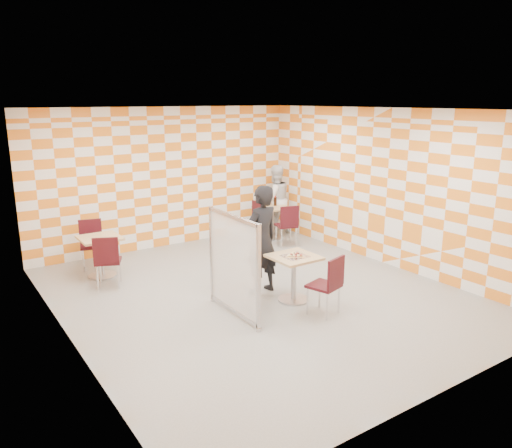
{
  "coord_description": "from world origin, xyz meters",
  "views": [
    {
      "loc": [
        -4.36,
        -6.41,
        3.16
      ],
      "look_at": [
        0.1,
        0.2,
        1.15
      ],
      "focal_mm": 35.0,
      "sensor_mm": 36.0,
      "label": 1
    }
  ],
  "objects_px": {
    "chair_empty_far": "(91,240)",
    "partition": "(234,265)",
    "chair_second_front": "(288,222)",
    "chair_empty_near": "(107,258)",
    "soda_bottle": "(275,201)",
    "second_table": "(272,217)",
    "empty_table": "(101,250)",
    "main_table": "(294,270)",
    "man_dark": "(261,240)",
    "man_white": "(275,199)",
    "chair_second_side": "(254,219)",
    "chair_main_front": "(329,281)",
    "sport_bottle": "(263,203)"
  },
  "relations": [
    {
      "from": "second_table",
      "to": "partition",
      "type": "xyz_separation_m",
      "value": [
        -2.97,
        -3.15,
        0.28
      ]
    },
    {
      "from": "empty_table",
      "to": "chair_main_front",
      "type": "distance_m",
      "value": 4.25
    },
    {
      "from": "main_table",
      "to": "soda_bottle",
      "type": "bearing_deg",
      "value": 58.31
    },
    {
      "from": "chair_empty_near",
      "to": "partition",
      "type": "bearing_deg",
      "value": -61.0
    },
    {
      "from": "chair_main_front",
      "to": "partition",
      "type": "relative_size",
      "value": 0.6
    },
    {
      "from": "chair_empty_near",
      "to": "man_dark",
      "type": "bearing_deg",
      "value": -38.24
    },
    {
      "from": "chair_empty_near",
      "to": "soda_bottle",
      "type": "relative_size",
      "value": 4.02
    },
    {
      "from": "second_table",
      "to": "man_white",
      "type": "relative_size",
      "value": 0.46
    },
    {
      "from": "chair_main_front",
      "to": "man_dark",
      "type": "bearing_deg",
      "value": 102.64
    },
    {
      "from": "chair_second_front",
      "to": "second_table",
      "type": "bearing_deg",
      "value": 81.24
    },
    {
      "from": "empty_table",
      "to": "chair_empty_far",
      "type": "bearing_deg",
      "value": 88.44
    },
    {
      "from": "sport_bottle",
      "to": "soda_bottle",
      "type": "distance_m",
      "value": 0.29
    },
    {
      "from": "chair_second_front",
      "to": "chair_empty_near",
      "type": "height_order",
      "value": "same"
    },
    {
      "from": "sport_bottle",
      "to": "chair_empty_near",
      "type": "bearing_deg",
      "value": -164.17
    },
    {
      "from": "empty_table",
      "to": "partition",
      "type": "height_order",
      "value": "partition"
    },
    {
      "from": "empty_table",
      "to": "partition",
      "type": "xyz_separation_m",
      "value": [
        1.11,
        -2.79,
        0.28
      ]
    },
    {
      "from": "second_table",
      "to": "chair_second_side",
      "type": "bearing_deg",
      "value": -174.09
    },
    {
      "from": "chair_main_front",
      "to": "chair_second_side",
      "type": "relative_size",
      "value": 1.0
    },
    {
      "from": "chair_second_front",
      "to": "man_dark",
      "type": "xyz_separation_m",
      "value": [
        -1.99,
        -1.88,
        0.36
      ]
    },
    {
      "from": "chair_second_front",
      "to": "chair_empty_far",
      "type": "xyz_separation_m",
      "value": [
        -3.96,
        1.0,
        0.0
      ]
    },
    {
      "from": "empty_table",
      "to": "soda_bottle",
      "type": "distance_m",
      "value": 4.24
    },
    {
      "from": "chair_main_front",
      "to": "man_dark",
      "type": "distance_m",
      "value": 1.41
    },
    {
      "from": "chair_main_front",
      "to": "sport_bottle",
      "type": "xyz_separation_m",
      "value": [
        1.66,
        4.09,
        0.29
      ]
    },
    {
      "from": "second_table",
      "to": "chair_second_side",
      "type": "distance_m",
      "value": 0.55
    },
    {
      "from": "empty_table",
      "to": "man_white",
      "type": "xyz_separation_m",
      "value": [
        4.42,
        0.71,
        0.31
      ]
    },
    {
      "from": "main_table",
      "to": "man_dark",
      "type": "xyz_separation_m",
      "value": [
        -0.22,
        0.59,
        0.4
      ]
    },
    {
      "from": "second_table",
      "to": "chair_empty_near",
      "type": "distance_m",
      "value": 4.28
    },
    {
      "from": "main_table",
      "to": "partition",
      "type": "relative_size",
      "value": 0.48
    },
    {
      "from": "chair_empty_near",
      "to": "empty_table",
      "type": "bearing_deg",
      "value": 82.74
    },
    {
      "from": "chair_empty_near",
      "to": "partition",
      "type": "relative_size",
      "value": 0.6
    },
    {
      "from": "empty_table",
      "to": "sport_bottle",
      "type": "xyz_separation_m",
      "value": [
        3.94,
        0.51,
        0.33
      ]
    },
    {
      "from": "partition",
      "to": "soda_bottle",
      "type": "distance_m",
      "value": 4.45
    },
    {
      "from": "chair_empty_far",
      "to": "partition",
      "type": "height_order",
      "value": "partition"
    },
    {
      "from": "chair_second_side",
      "to": "man_dark",
      "type": "distance_m",
      "value": 3.02
    },
    {
      "from": "chair_empty_near",
      "to": "chair_second_side",
      "type": "bearing_deg",
      "value": 14.51
    },
    {
      "from": "main_table",
      "to": "empty_table",
      "type": "distance_m",
      "value": 3.59
    },
    {
      "from": "second_table",
      "to": "chair_second_front",
      "type": "xyz_separation_m",
      "value": [
        -0.11,
        -0.74,
        0.04
      ]
    },
    {
      "from": "chair_main_front",
      "to": "chair_second_front",
      "type": "distance_m",
      "value": 3.63
    },
    {
      "from": "second_table",
      "to": "chair_empty_near",
      "type": "height_order",
      "value": "chair_empty_near"
    },
    {
      "from": "chair_second_side",
      "to": "chair_empty_far",
      "type": "xyz_separation_m",
      "value": [
        -3.53,
        0.32,
        0.0
      ]
    },
    {
      "from": "main_table",
      "to": "partition",
      "type": "height_order",
      "value": "partition"
    },
    {
      "from": "main_table",
      "to": "partition",
      "type": "distance_m",
      "value": 1.12
    },
    {
      "from": "chair_second_side",
      "to": "chair_empty_near",
      "type": "xyz_separation_m",
      "value": [
        -3.63,
        -0.94,
        0.0
      ]
    },
    {
      "from": "chair_second_side",
      "to": "man_white",
      "type": "height_order",
      "value": "man_white"
    },
    {
      "from": "empty_table",
      "to": "chair_second_side",
      "type": "height_order",
      "value": "chair_second_side"
    },
    {
      "from": "chair_second_front",
      "to": "chair_empty_near",
      "type": "distance_m",
      "value": 4.06
    },
    {
      "from": "main_table",
      "to": "chair_main_front",
      "type": "relative_size",
      "value": 0.81
    },
    {
      "from": "man_dark",
      "to": "man_white",
      "type": "height_order",
      "value": "man_dark"
    },
    {
      "from": "chair_second_front",
      "to": "soda_bottle",
      "type": "relative_size",
      "value": 4.02
    },
    {
      "from": "chair_main_front",
      "to": "man_dark",
      "type": "relative_size",
      "value": 0.51
    }
  ]
}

